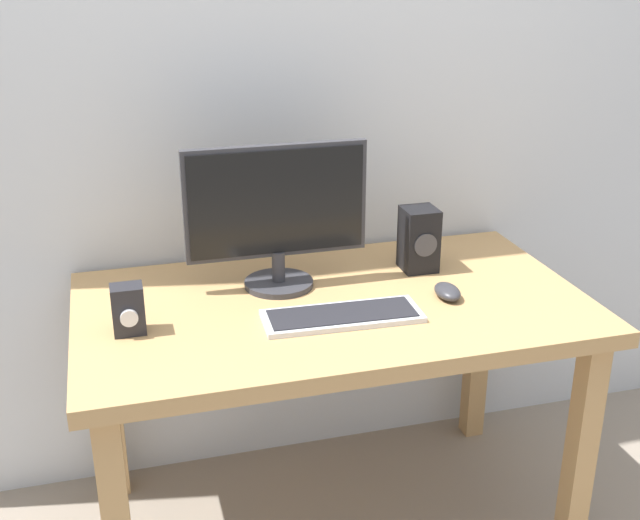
{
  "coord_description": "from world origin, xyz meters",
  "views": [
    {
      "loc": [
        -0.55,
        -1.85,
        1.61
      ],
      "look_at": [
        -0.04,
        0.0,
        0.84
      ],
      "focal_mm": 44.64,
      "sensor_mm": 36.0,
      "label": 1
    }
  ],
  "objects_px": {
    "monitor": "(277,212)",
    "mouse": "(447,292)",
    "audio_controller": "(128,310)",
    "desk": "(332,331)",
    "speaker_right": "(419,239)",
    "keyboard_primary": "(342,316)"
  },
  "relations": [
    {
      "from": "monitor",
      "to": "mouse",
      "type": "bearing_deg",
      "value": -26.25
    },
    {
      "from": "desk",
      "to": "audio_controller",
      "type": "relative_size",
      "value": 10.93
    },
    {
      "from": "speaker_right",
      "to": "keyboard_primary",
      "type": "bearing_deg",
      "value": -140.09
    },
    {
      "from": "desk",
      "to": "mouse",
      "type": "relative_size",
      "value": 12.78
    },
    {
      "from": "mouse",
      "to": "audio_controller",
      "type": "xyz_separation_m",
      "value": [
        -0.83,
        0.02,
        0.04
      ]
    },
    {
      "from": "speaker_right",
      "to": "audio_controller",
      "type": "distance_m",
      "value": 0.86
    },
    {
      "from": "monitor",
      "to": "mouse",
      "type": "distance_m",
      "value": 0.51
    },
    {
      "from": "monitor",
      "to": "keyboard_primary",
      "type": "xyz_separation_m",
      "value": [
        0.11,
        -0.25,
        -0.2
      ]
    },
    {
      "from": "monitor",
      "to": "keyboard_primary",
      "type": "relative_size",
      "value": 1.22
    },
    {
      "from": "monitor",
      "to": "audio_controller",
      "type": "xyz_separation_m",
      "value": [
        -0.41,
        -0.19,
        -0.15
      ]
    },
    {
      "from": "keyboard_primary",
      "to": "speaker_right",
      "type": "bearing_deg",
      "value": 39.91
    },
    {
      "from": "desk",
      "to": "audio_controller",
      "type": "xyz_separation_m",
      "value": [
        -0.53,
        -0.05,
        0.15
      ]
    },
    {
      "from": "speaker_right",
      "to": "audio_controller",
      "type": "height_order",
      "value": "speaker_right"
    },
    {
      "from": "keyboard_primary",
      "to": "speaker_right",
      "type": "relative_size",
      "value": 2.21
    },
    {
      "from": "desk",
      "to": "speaker_right",
      "type": "distance_m",
      "value": 0.38
    },
    {
      "from": "desk",
      "to": "audio_controller",
      "type": "height_order",
      "value": "audio_controller"
    },
    {
      "from": "monitor",
      "to": "audio_controller",
      "type": "relative_size",
      "value": 4.04
    },
    {
      "from": "monitor",
      "to": "speaker_right",
      "type": "bearing_deg",
      "value": 0.66
    },
    {
      "from": "desk",
      "to": "speaker_right",
      "type": "height_order",
      "value": "speaker_right"
    },
    {
      "from": "keyboard_primary",
      "to": "monitor",
      "type": "bearing_deg",
      "value": 113.15
    },
    {
      "from": "desk",
      "to": "monitor",
      "type": "distance_m",
      "value": 0.36
    },
    {
      "from": "mouse",
      "to": "audio_controller",
      "type": "distance_m",
      "value": 0.83
    }
  ]
}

